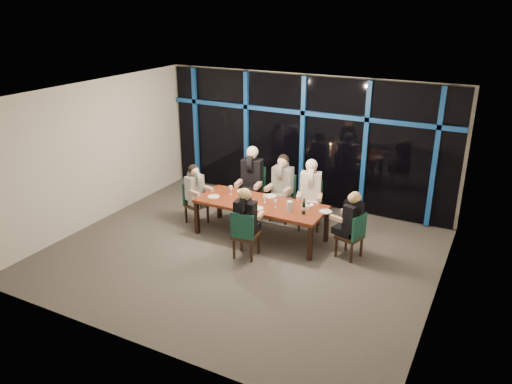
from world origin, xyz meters
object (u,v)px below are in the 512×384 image
chair_far_mid (283,195)px  chair_end_left (194,200)px  diner_end_left (195,186)px  diner_near_mid (246,212)px  diner_far_mid (282,178)px  diner_far_right (311,185)px  chair_end_right (354,234)px  chair_near_mid (245,233)px  chair_far_right (310,201)px  diner_end_right (351,215)px  chair_far_left (253,188)px  diner_far_left (252,171)px  dining_table (261,206)px  wine_bottle (304,208)px  water_pitcher (289,206)px

chair_far_mid → chair_end_left: bearing=-147.9°
diner_end_left → diner_near_mid: bearing=-100.9°
chair_end_left → diner_near_mid: (1.75, -0.87, 0.40)m
diner_far_mid → diner_far_right: diner_far_right is taller
chair_end_right → chair_near_mid: size_ratio=0.95×
chair_far_right → diner_end_right: (1.16, -0.92, 0.29)m
chair_far_mid → diner_near_mid: size_ratio=1.10×
diner_end_right → diner_near_mid: (-1.71, -0.88, 0.04)m
chair_end_right → chair_far_left: bearing=-95.8°
chair_far_right → diner_far_left: diner_far_left is taller
chair_far_mid → diner_far_right: size_ratio=1.01×
chair_near_mid → diner_far_right: 1.93m
dining_table → wine_bottle: wine_bottle is taller
diner_far_right → diner_end_right: size_ratio=1.14×
chair_far_right → diner_far_mid: 0.77m
diner_end_left → diner_end_right: (3.38, 0.03, 0.01)m
diner_far_mid → diner_near_mid: 1.83m
chair_far_mid → diner_far_right: 0.83m
chair_end_left → diner_far_left: 1.40m
chair_far_left → diner_far_right: 1.48m
chair_near_mid → wine_bottle: (0.82, 0.82, 0.34)m
chair_end_right → diner_near_mid: size_ratio=0.98×
diner_far_right → diner_near_mid: 1.81m
chair_far_left → chair_near_mid: (0.86, -1.96, -0.07)m
diner_far_mid → wine_bottle: size_ratio=3.15×
chair_near_mid → water_pitcher: 1.03m
chair_end_left → chair_end_right: size_ratio=0.99×
chair_far_right → wine_bottle: 1.13m
diner_far_left → chair_far_right: bearing=-8.8°
diner_far_right → wine_bottle: size_ratio=3.19×
chair_far_right → chair_end_right: size_ratio=1.14×
chair_near_mid → chair_far_right: bearing=-112.2°
chair_far_right → diner_far_right: size_ratio=1.03×
dining_table → diner_near_mid: (0.14, -0.85, 0.22)m
diner_far_right → water_pitcher: size_ratio=5.01×
dining_table → diner_near_mid: size_ratio=2.83×
chair_end_left → diner_far_right: 2.52m
diner_far_left → diner_end_right: diner_far_left is taller
chair_end_right → diner_far_mid: diner_far_mid is taller
chair_end_left → chair_far_mid: bearing=-41.5°
diner_far_mid → water_pitcher: bearing=-59.4°
diner_end_right → water_pitcher: (-1.17, -0.14, -0.01)m
chair_far_right → water_pitcher: 1.09m
chair_end_left → diner_far_right: size_ratio=0.90×
dining_table → diner_far_right: size_ratio=2.61×
chair_far_left → chair_far_mid: size_ratio=1.06×
chair_far_left → diner_far_left: size_ratio=1.03×
chair_far_left → chair_near_mid: bearing=-75.3°
chair_far_mid → water_pitcher: size_ratio=5.07×
chair_end_right → diner_end_right: bearing=-90.0°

